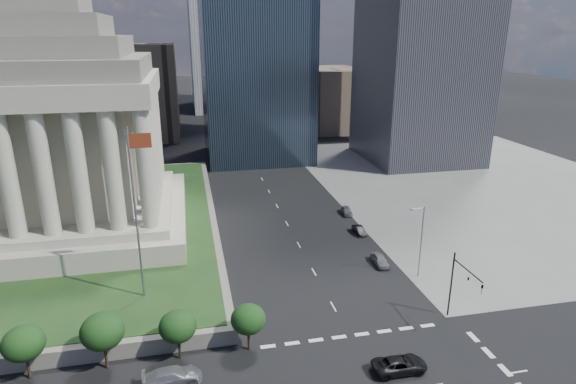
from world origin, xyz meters
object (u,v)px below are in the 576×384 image
object	(u,v)px
pickup_truck	(400,365)
parked_sedan_far	(347,211)
traffic_signal_ne	(461,282)
street_lamp_north	(420,237)
flagpole	(136,206)
parked_sedan_mid	(359,230)
parked_sedan_near	(380,260)
war_memorial	(58,104)
suv_grey	(172,376)

from	to	relation	value
pickup_truck	parked_sedan_far	xyz separation A→B (m)	(8.66, 41.60, -0.06)
traffic_signal_ne	street_lamp_north	world-z (taller)	street_lamp_north
flagpole	parked_sedan_mid	world-z (taller)	flagpole
parked_sedan_near	parked_sedan_far	size ratio (longest dim) A/B	1.07
flagpole	parked_sedan_near	world-z (taller)	flagpole
pickup_truck	street_lamp_north	bearing A→B (deg)	-31.44
war_memorial	suv_grey	world-z (taller)	war_memorial
parked_sedan_mid	street_lamp_north	bearing A→B (deg)	-81.71
parked_sedan_far	flagpole	bearing A→B (deg)	-136.69
pickup_truck	parked_sedan_mid	world-z (taller)	pickup_truck
pickup_truck	parked_sedan_far	bearing A→B (deg)	-12.20
traffic_signal_ne	street_lamp_north	xyz separation A→B (m)	(0.83, 11.30, 0.41)
traffic_signal_ne	parked_sedan_far	size ratio (longest dim) A/B	1.99
flagpole	parked_sedan_near	size ratio (longest dim) A/B	4.66
traffic_signal_ne	parked_sedan_far	bearing A→B (deg)	91.62
street_lamp_north	pickup_truck	xyz separation A→B (m)	(-10.49, -17.46, -4.91)
parked_sedan_far	parked_sedan_mid	bearing A→B (deg)	-89.23
pickup_truck	suv_grey	size ratio (longest dim) A/B	0.98
flagpole	pickup_truck	xyz separation A→B (m)	(24.67, -16.46, -12.37)
street_lamp_north	parked_sedan_near	bearing A→B (deg)	131.04
traffic_signal_ne	parked_sedan_mid	world-z (taller)	traffic_signal_ne
parked_sedan_far	suv_grey	bearing A→B (deg)	-121.63
pickup_truck	suv_grey	bearing A→B (deg)	82.01
flagpole	parked_sedan_far	bearing A→B (deg)	37.03
parked_sedan_near	flagpole	bearing A→B (deg)	-167.91
parked_sedan_far	parked_sedan_near	bearing A→B (deg)	-88.88
traffic_signal_ne	pickup_truck	distance (m)	12.31
parked_sedan_mid	pickup_truck	bearing A→B (deg)	-105.13
traffic_signal_ne	parked_sedan_mid	distance (m)	27.01
pickup_truck	parked_sedan_near	world-z (taller)	pickup_truck
traffic_signal_ne	street_lamp_north	distance (m)	11.34
war_memorial	parked_sedan_far	bearing A→B (deg)	1.44
flagpole	war_memorial	bearing A→B (deg)	116.89
street_lamp_north	parked_sedan_near	size ratio (longest dim) A/B	2.33
parked_sedan_near	parked_sedan_mid	distance (m)	11.11
traffic_signal_ne	pickup_truck	world-z (taller)	traffic_signal_ne
flagpole	traffic_signal_ne	size ratio (longest dim) A/B	2.50
traffic_signal_ne	suv_grey	xyz separation A→B (m)	(-31.18, -3.30, -4.46)
parked_sedan_mid	war_memorial	bearing A→B (deg)	168.43
pickup_truck	parked_sedan_far	size ratio (longest dim) A/B	1.34
suv_grey	parked_sedan_far	distance (m)	49.11
parked_sedan_near	parked_sedan_far	distance (m)	20.05
war_memorial	pickup_truck	world-z (taller)	war_memorial
parked_sedan_near	parked_sedan_mid	world-z (taller)	parked_sedan_near
traffic_signal_ne	parked_sedan_mid	size ratio (longest dim) A/B	2.14
war_memorial	flagpole	world-z (taller)	war_memorial
war_memorial	suv_grey	bearing A→B (deg)	-67.83
traffic_signal_ne	flagpole	bearing A→B (deg)	163.29
war_memorial	street_lamp_north	xyz separation A→B (m)	(47.33, -23.00, -15.74)
war_memorial	pickup_truck	xyz separation A→B (m)	(36.84, -40.46, -20.65)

